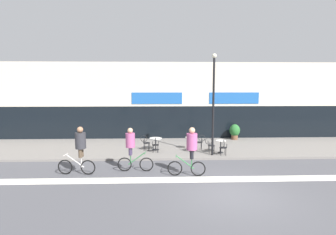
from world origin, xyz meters
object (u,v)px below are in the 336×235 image
cafe_chair_2_side (210,144)px  cyclist_1 (191,147)px  bistro_table_2 (221,144)px  cafe_chair_0_near (155,144)px  cafe_chair_2_near (223,146)px  cyclist_0 (80,146)px  planter_pot (235,131)px  cyclist_2 (132,146)px  lamp_post (213,98)px  cafe_chair_0_side (145,142)px  bistro_table_1 (190,141)px  bistro_table_0 (156,141)px  cafe_chair_1_near (192,143)px  cafe_chair_1_side (200,141)px

cafe_chair_2_side → cyclist_1: size_ratio=0.41×
bistro_table_2 → cafe_chair_0_near: 3.83m
cafe_chair_2_near → cyclist_0: (-7.18, -2.60, 0.67)m
planter_pot → cyclist_1: bearing=-119.3°
cafe_chair_0_near → cyclist_2: size_ratio=0.43×
lamp_post → cyclist_1: lamp_post is taller
cafe_chair_0_side → cafe_chair_2_near: (4.44, -1.43, 0.00)m
lamp_post → cafe_chair_2_side: bearing=93.4°
cafe_chair_2_side → cyclist_1: cyclist_1 is taller
cafe_chair_2_near → cafe_chair_2_side: (-0.62, 0.63, 0.00)m
bistro_table_1 → cyclist_1: cyclist_1 is taller
bistro_table_0 → cafe_chair_2_side: cafe_chair_2_side is taller
cafe_chair_1_near → cyclist_0: 6.55m
bistro_table_1 → bistro_table_2: bistro_table_1 is taller
cafe_chair_2_near → planter_pot: (1.91, 4.38, 0.09)m
cafe_chair_2_near → lamp_post: bearing=82.4°
cafe_chair_0_near → cyclist_1: cyclist_1 is taller
bistro_table_1 → cyclist_2: size_ratio=0.37×
cafe_chair_2_side → cafe_chair_1_near: bearing=167.2°
cafe_chair_0_near → cyclist_1: 4.15m
bistro_table_1 → lamp_post: bearing=-51.8°
bistro_table_0 → cafe_chair_2_near: (3.82, -1.42, -0.01)m
cafe_chair_1_side → cafe_chair_2_side: size_ratio=1.00×
bistro_table_0 → cyclist_1: bearing=-69.7°
bistro_table_1 → cafe_chair_1_side: 0.63m
cafe_chair_1_near → cafe_chair_1_side: bearing=-52.3°
lamp_post → cyclist_0: (-6.59, -2.71, -2.04)m
bistro_table_1 → cyclist_0: cyclist_0 is taller
cafe_chair_0_side → cyclist_2: size_ratio=0.43×
cafe_chair_2_side → lamp_post: size_ratio=0.16×
cafe_chair_0_side → cafe_chair_2_side: 3.90m
cafe_chair_0_near → cyclist_0: bearing=137.7°
cafe_chair_1_side → cafe_chair_2_near: bearing=128.4°
cafe_chair_0_near → cafe_chair_2_side: 3.20m
cafe_chair_0_side → cafe_chair_2_side: size_ratio=1.00×
bistro_table_0 → bistro_table_2: (3.82, -0.80, -0.02)m
cyclist_0 → cafe_chair_0_side: bearing=-119.3°
cafe_chair_0_near → cafe_chair_1_side: size_ratio=1.00×
cyclist_2 → cafe_chair_2_side: bearing=35.9°
cyclist_1 → lamp_post: bearing=-112.3°
bistro_table_2 → cyclist_1: 4.26m
cafe_chair_1_side → cafe_chair_2_near: 1.84m
bistro_table_1 → cafe_chair_2_near: cafe_chair_2_near is taller
cafe_chair_0_near → lamp_post: lamp_post is taller
planter_pot → cyclist_1: size_ratio=0.51×
bistro_table_2 → cyclist_2: (-4.90, -2.84, 0.57)m
cafe_chair_0_near → cafe_chair_2_near: size_ratio=1.00×
bistro_table_0 → bistro_table_2: bearing=-11.8°
cyclist_1 → cafe_chair_2_near: bearing=-121.3°
cafe_chair_1_side → cafe_chair_2_near: (1.06, -1.50, 0.00)m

